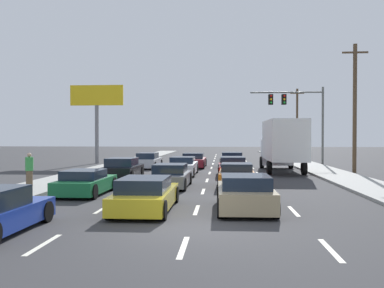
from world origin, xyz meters
TOP-DOWN VIEW (x-y plane):
  - ground_plane at (0.00, 25.00)m, footprint 140.00×140.00m
  - sidewalk_right at (8.38, 20.00)m, footprint 2.86×80.00m
  - sidewalk_left at (-8.38, 20.00)m, footprint 2.86×80.00m
  - lane_markings at (-0.00, 20.42)m, footprint 6.94×57.00m
  - car_silver at (-5.20, 22.08)m, footprint 1.85×4.26m
  - car_black at (-5.33, 13.82)m, footprint 2.01×4.30m
  - car_green at (-5.24, 6.49)m, footprint 1.93×4.05m
  - car_maroon at (-1.51, 23.20)m, footprint 2.04×4.50m
  - car_white at (-1.79, 16.39)m, footprint 1.90×4.64m
  - car_gray at (-1.75, 9.43)m, footprint 1.95×4.06m
  - car_yellow at (-1.79, 2.68)m, footprint 1.92×4.64m
  - car_navy at (1.68, 23.50)m, footprint 2.03×4.59m
  - car_red at (1.57, 15.93)m, footprint 1.96×4.55m
  - car_orange at (1.65, 9.87)m, footprint 1.95×4.07m
  - car_tan at (1.71, 2.94)m, footprint 2.02×4.09m
  - box_truck at (5.29, 19.07)m, footprint 2.66×8.68m
  - traffic_signal_mast at (7.39, 27.09)m, footprint 6.69×0.69m
  - utility_pole_mid at (10.32, 18.69)m, footprint 1.80×0.28m
  - utility_pole_far at (10.68, 43.76)m, footprint 1.80×0.28m
  - roadside_billboard at (-11.24, 27.74)m, footprint 5.18×0.36m
  - pedestrian_near_corner at (-8.70, 8.27)m, footprint 0.38×0.38m

SIDE VIEW (x-z plane):
  - ground_plane at x=0.00m, z-range 0.00..0.00m
  - lane_markings at x=0.00m, z-range 0.00..0.01m
  - sidewalk_right at x=8.38m, z-range 0.00..0.14m
  - sidewalk_left at x=-8.38m, z-range 0.00..0.14m
  - car_green at x=-5.24m, z-range -0.03..1.09m
  - car_yellow at x=-1.79m, z-range -0.04..1.15m
  - car_maroon at x=-1.51m, z-range -0.05..1.17m
  - car_gray at x=-1.75m, z-range -0.05..1.16m
  - car_white at x=-1.79m, z-range -0.05..1.18m
  - car_orange at x=1.65m, z-range -0.04..1.19m
  - car_red at x=1.57m, z-range -0.05..1.22m
  - car_silver at x=-5.20m, z-range -0.05..1.23m
  - car_black at x=-5.33m, z-range -0.05..1.23m
  - car_tan at x=1.71m, z-range -0.04..1.23m
  - car_navy at x=1.68m, z-range -0.05..1.24m
  - pedestrian_near_corner at x=-8.70m, z-range 0.14..1.79m
  - box_truck at x=5.29m, z-range 0.27..4.04m
  - utility_pole_far at x=10.68m, z-range 0.14..9.02m
  - utility_pole_mid at x=10.32m, z-range 0.14..9.34m
  - traffic_signal_mast at x=7.39m, z-range 1.76..8.91m
  - roadside_billboard at x=-11.24m, z-range 1.81..9.39m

